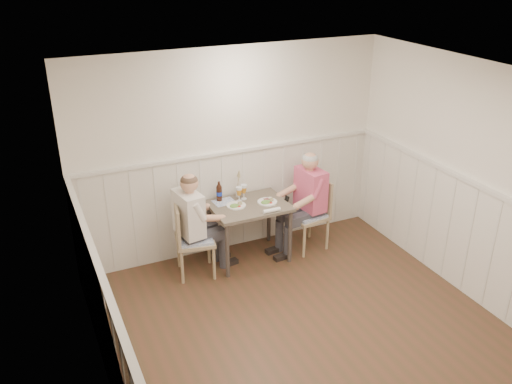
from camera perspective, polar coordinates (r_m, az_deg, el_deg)
ground_plane at (r=5.63m, az=6.73°, el=-15.83°), size 4.50×4.50×0.00m
room_shell at (r=4.80m, az=7.61°, el=-1.85°), size 4.04×4.54×2.60m
wainscot at (r=5.71m, az=3.53°, el=-6.54°), size 4.00×4.49×1.34m
dining_table at (r=6.66m, az=-0.72°, el=-2.09°), size 0.93×0.70×0.75m
chair_right at (r=7.03m, az=5.85°, el=-2.04°), size 0.50×0.50×0.93m
chair_left at (r=6.45m, az=-6.96°, el=-4.72°), size 0.51×0.51×0.93m
man_in_pink at (r=6.98m, az=5.41°, el=-1.72°), size 0.65×0.45×1.34m
diner_cream at (r=6.44m, az=-6.67°, el=-4.22°), size 0.66×0.46×1.32m
plate_man at (r=6.65m, az=1.16°, el=-0.99°), size 0.24×0.24×0.06m
plate_diner at (r=6.56m, az=-2.17°, el=-1.39°), size 0.24×0.24×0.06m
beer_glass_a at (r=6.70m, az=-1.30°, el=0.26°), size 0.08×0.08×0.19m
beer_glass_b at (r=6.65m, az=-1.79°, el=0.03°), size 0.08×0.08×0.19m
beer_bottle at (r=6.68m, az=-3.90°, el=-0.03°), size 0.07×0.07×0.26m
rolled_napkin at (r=6.42m, az=1.66°, el=-1.94°), size 0.22×0.05×0.05m
grass_vase at (r=6.75m, az=-1.99°, el=0.78°), size 0.04×0.04×0.37m
gingham_mat at (r=6.69m, az=-3.37°, el=-1.04°), size 0.27×0.22×0.01m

